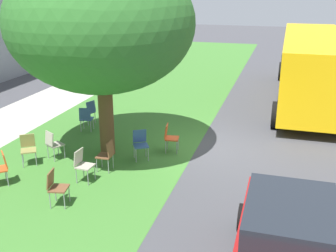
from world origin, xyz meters
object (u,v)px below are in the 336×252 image
(chair_5, at_px, (56,185))
(parked_car, at_px, (288,243))
(chair_1, at_px, (53,143))
(chair_0, at_px, (140,142))
(chair_2, at_px, (28,147))
(chair_3, at_px, (107,153))
(street_tree, at_px, (101,24))
(chair_8, at_px, (1,166))
(chair_4, at_px, (89,110))
(chair_6, at_px, (86,117))
(chair_7, at_px, (170,136))
(school_bus, at_px, (312,62))
(chair_9, at_px, (82,163))
(pedestrian_1, at_px, (80,64))

(chair_5, xyz_separation_m, parked_car, (-1.28, -5.17, 0.32))
(chair_1, xyz_separation_m, chair_5, (-2.32, -1.47, 0.00))
(chair_0, xyz_separation_m, chair_2, (-1.24, 2.96, 0.00))
(parked_car, bearing_deg, chair_0, 43.90)
(chair_1, bearing_deg, chair_3, -98.58)
(chair_2, relative_size, chair_5, 1.00)
(street_tree, xyz_separation_m, chair_8, (-2.63, 1.77, -3.36))
(chair_0, bearing_deg, chair_4, 49.67)
(street_tree, relative_size, chair_2, 6.61)
(chair_6, height_order, chair_8, same)
(chair_6, bearing_deg, chair_7, -105.84)
(chair_4, xyz_separation_m, school_bus, (5.50, -7.87, 1.24))
(chair_2, bearing_deg, chair_6, -6.31)
(chair_4, relative_size, chair_9, 1.00)
(chair_9, bearing_deg, chair_5, 179.05)
(chair_5, bearing_deg, parked_car, -103.91)
(chair_4, relative_size, chair_6, 1.00)
(chair_1, bearing_deg, street_tree, -58.05)
(chair_8, distance_m, parked_car, 7.30)
(chair_4, distance_m, parked_car, 9.84)
(chair_2, bearing_deg, chair_1, -46.84)
(chair_6, height_order, school_bus, school_bus)
(chair_4, bearing_deg, street_tree, -142.90)
(chair_2, xyz_separation_m, chair_8, (-1.31, -0.09, 0.00))
(chair_8, bearing_deg, chair_1, -13.22)
(chair_3, height_order, pedestrian_1, pedestrian_1)
(chair_6, xyz_separation_m, pedestrian_1, (6.84, 3.80, 0.41))
(chair_5, xyz_separation_m, school_bus, (11.04, -5.95, 1.24))
(chair_6, bearing_deg, chair_9, -154.29)
(pedestrian_1, bearing_deg, chair_3, -148.64)
(chair_0, relative_size, pedestrian_1, 0.52)
(chair_3, relative_size, chair_5, 1.00)
(chair_1, height_order, pedestrian_1, pedestrian_1)
(chair_2, xyz_separation_m, chair_3, (0.20, -2.36, 0.00))
(chair_7, xyz_separation_m, parked_car, (-5.11, -3.52, 0.32))
(chair_2, height_order, pedestrian_1, pedestrian_1)
(street_tree, relative_size, chair_6, 6.61)
(chair_4, bearing_deg, chair_6, -161.29)
(chair_3, bearing_deg, chair_0, -29.96)
(chair_2, xyz_separation_m, chair_4, (3.70, -0.07, 0.00))
(chair_4, bearing_deg, chair_8, -179.71)
(chair_3, xyz_separation_m, chair_9, (-0.76, 0.35, 0.00))
(street_tree, distance_m, parked_car, 7.55)
(chair_3, bearing_deg, pedestrian_1, 31.36)
(chair_3, height_order, chair_8, same)
(chair_7, relative_size, chair_8, 1.00)
(chair_2, distance_m, chair_8, 1.31)
(chair_0, bearing_deg, chair_9, 152.18)
(chair_7, height_order, parked_car, parked_car)
(chair_8, xyz_separation_m, parked_car, (-1.81, -7.06, 0.32))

